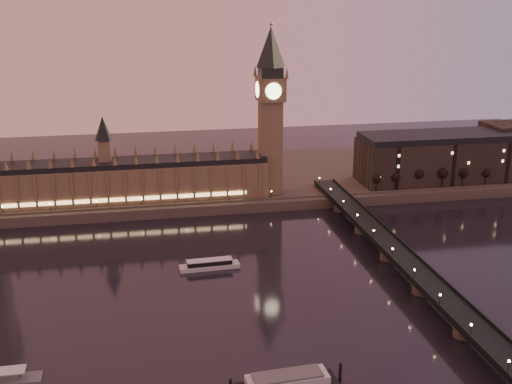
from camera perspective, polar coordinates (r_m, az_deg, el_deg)
ground at (r=287.79m, az=-4.34°, el=-8.82°), size 700.00×700.00×0.00m
far_embankment at (r=443.50m, az=-2.98°, el=1.10°), size 560.00×130.00×6.00m
palace_of_westminster at (r=392.54m, az=-12.31°, el=1.41°), size 180.00×26.62×52.00m
big_ben at (r=391.76m, az=1.30°, el=8.11°), size 17.68×17.68×104.00m
westminster_bridge at (r=307.98m, az=12.93°, el=-6.29°), size 13.20×260.00×15.30m
city_block at (r=459.15m, az=18.49°, el=3.27°), size 155.00×45.00×34.00m
bare_tree_0 at (r=409.31m, az=10.40°, el=1.21°), size 6.00×6.00×12.19m
bare_tree_1 at (r=415.02m, az=12.39°, el=1.32°), size 6.00×6.00×12.19m
bare_tree_2 at (r=421.21m, az=14.31°, el=1.41°), size 6.00×6.00×12.19m
bare_tree_3 at (r=427.87m, az=16.19°, el=1.51°), size 6.00×6.00×12.19m
bare_tree_4 at (r=434.97m, az=18.00°, el=1.59°), size 6.00×6.00×12.19m
bare_tree_5 at (r=442.50m, az=19.75°, el=1.68°), size 6.00×6.00×12.19m
cruise_boat_a at (r=309.54m, az=-4.15°, el=-6.45°), size 28.96×7.46×4.60m
moored_barge at (r=221.00m, az=2.80°, el=-16.66°), size 38.96×11.49×7.15m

